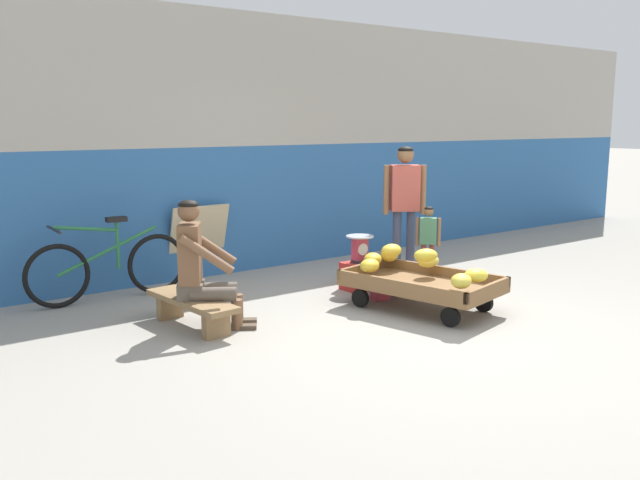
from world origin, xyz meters
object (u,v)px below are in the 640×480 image
Objects in this scene: shopping_bag at (380,288)px; vendor_seated at (200,265)px; customer_adult at (405,197)px; customer_child at (428,236)px; banana_cart at (422,285)px; weighing_scale at (360,248)px; plastic_crate at (360,276)px; sign_board at (198,242)px; bicycle_near_left at (109,267)px; low_bench at (192,306)px.

vendor_seated is at bearing 172.73° from shopping_bag.
customer_adult is 0.53m from customer_child.
weighing_scale is at bearing 87.81° from banana_cart.
banana_cart is 1.00m from weighing_scale.
customer_child is 1.02m from shopping_bag.
customer_adult is 6.38× the size of shopping_bag.
banana_cart is 4.41× the size of plastic_crate.
vendor_seated is 0.75× the size of customer_adult.
vendor_seated is 3.80× the size of weighing_scale.
sign_board is (0.84, 1.74, -0.14)m from vendor_seated.
low_bench is at bearing -79.08° from bicycle_near_left.
shopping_bag is at bearing -8.34° from low_bench.
customer_adult is 1.75× the size of customer_child.
weighing_scale reaches higher than banana_cart.
plastic_crate reaches higher than low_bench.
vendor_seated reaches higher than banana_cart.
vendor_seated reaches higher than bicycle_near_left.
vendor_seated is at bearing -173.75° from weighing_scale.
customer_child reaches higher than banana_cart.
sign_board reaches higher than plastic_crate.
sign_board is at bearing 61.58° from low_bench.
shopping_bag is (1.90, -0.24, -0.45)m from vendor_seated.
banana_cart is 1.41× the size of low_bench.
bicycle_near_left is (-0.33, 1.39, -0.21)m from vendor_seated.
customer_child is at bearing -17.25° from weighing_scale.
banana_cart is 1.39× the size of vendor_seated.
customer_adult reaches higher than vendor_seated.
customer_child is (0.79, -0.25, 0.09)m from weighing_scale.
customer_child reaches higher than bicycle_near_left.
bicycle_near_left is at bearing 153.51° from plastic_crate.
low_bench is at bearing -175.25° from weighing_scale.
banana_cart is at bearing -81.70° from shopping_bag.
plastic_crate is at bearing 6.28° from vendor_seated.
banana_cart reaches higher than plastic_crate.
customer_adult is at bearing 101.01° from customer_child.
vendor_seated reaches higher than customer_child.
customer_adult is at bearing 54.10° from banana_cart.
vendor_seated is 1.45m from bicycle_near_left.
customer_child is at bearing 13.57° from shopping_bag.
sign_board is at bearing 137.89° from customer_child.
bicycle_near_left is 1.23m from sign_board.
customer_adult is at bearing 6.24° from vendor_seated.
bicycle_near_left is at bearing -163.29° from sign_board.
bicycle_near_left is at bearing 160.44° from customer_adult.
weighing_scale is (2.09, 0.17, 0.25)m from low_bench.
weighing_scale is 0.34× the size of customer_child.
bicycle_near_left reaches higher than low_bench.
shopping_bag is (-0.11, -0.46, -0.33)m from weighing_scale.
low_bench is 0.98× the size of vendor_seated.
customer_adult reaches higher than weighing_scale.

